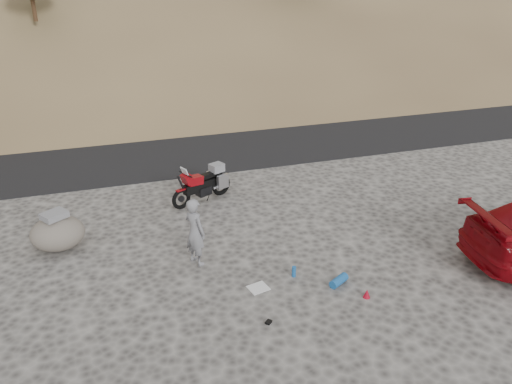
% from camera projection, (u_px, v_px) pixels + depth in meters
% --- Properties ---
extents(ground, '(140.00, 140.00, 0.00)m').
position_uv_depth(ground, '(211.00, 270.00, 11.38)').
color(ground, '#403D3B').
rests_on(ground, ground).
extents(road, '(120.00, 7.00, 0.05)m').
position_uv_depth(road, '(158.00, 145.00, 19.17)').
color(road, black).
rests_on(road, ground).
extents(motorcycle, '(1.93, 1.08, 1.23)m').
position_uv_depth(motorcycle, '(204.00, 184.00, 14.50)').
color(motorcycle, black).
rests_on(motorcycle, ground).
extents(man, '(0.63, 0.71, 1.64)m').
position_uv_depth(man, '(197.00, 262.00, 11.66)').
color(man, gray).
rests_on(man, ground).
extents(boulder, '(1.59, 1.48, 1.01)m').
position_uv_depth(boulder, '(58.00, 232.00, 12.05)').
color(boulder, '#605C52').
rests_on(boulder, ground).
extents(gear_white_cloth, '(0.49, 0.45, 0.01)m').
position_uv_depth(gear_white_cloth, '(258.00, 288.00, 10.72)').
color(gear_white_cloth, white).
rests_on(gear_white_cloth, ground).
extents(gear_blue_mat, '(0.51, 0.40, 0.19)m').
position_uv_depth(gear_blue_mat, '(339.00, 281.00, 10.81)').
color(gear_blue_mat, '#1B5AA3').
rests_on(gear_blue_mat, ground).
extents(gear_bottle, '(0.10, 0.10, 0.25)m').
position_uv_depth(gear_bottle, '(294.00, 272.00, 11.08)').
color(gear_bottle, '#1B5AA3').
rests_on(gear_bottle, ground).
extents(gear_funnel, '(0.18, 0.18, 0.20)m').
position_uv_depth(gear_funnel, '(367.00, 294.00, 10.38)').
color(gear_funnel, '#A80B1E').
rests_on(gear_funnel, ground).
extents(gear_glove_b, '(0.16, 0.16, 0.04)m').
position_uv_depth(gear_glove_b, '(269.00, 322.00, 9.67)').
color(gear_glove_b, black).
rests_on(gear_glove_b, ground).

